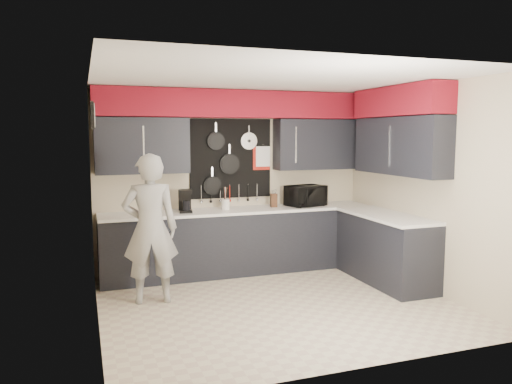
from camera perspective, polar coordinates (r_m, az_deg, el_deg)
name	(u,v)px	position (r m, az deg, el deg)	size (l,w,h in m)	color
ground	(277,304)	(6.00, 2.44, -12.63)	(4.00, 4.00, 0.00)	beige
back_wall_assembly	(237,132)	(7.18, -2.17, 6.87)	(4.00, 0.36, 2.60)	beige
right_wall_assembly	(403,137)	(6.79, 16.44, 6.05)	(0.36, 3.50, 2.60)	beige
left_wall_assembly	(95,198)	(5.32, -17.95, -0.65)	(0.05, 3.50, 2.60)	beige
base_cabinets	(280,243)	(7.06, 2.77, -5.82)	(3.95, 2.20, 0.92)	black
microwave	(306,196)	(7.43, 5.68, -0.42)	(0.55, 0.37, 0.30)	black
knife_block	(274,200)	(7.28, 2.05, -0.96)	(0.09, 0.09, 0.20)	#391E12
utensil_crock	(226,204)	(7.06, -3.49, -1.42)	(0.11, 0.11, 0.15)	white
coffee_maker	(185,200)	(6.86, -8.07, -0.95)	(0.20, 0.24, 0.31)	black
person	(150,229)	(5.96, -11.99, -4.14)	(0.64, 0.42, 1.76)	#9A9A98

